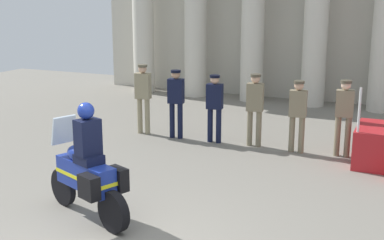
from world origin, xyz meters
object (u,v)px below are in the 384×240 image
at_px(officer_in_row_3, 255,104).
at_px(officer_in_row_2, 215,103).
at_px(officer_in_row_1, 176,98).
at_px(officer_in_row_4, 298,111).
at_px(officer_in_row_5, 344,112).
at_px(officer_in_row_0, 143,93).
at_px(motorcycle_with_rider, 88,171).

bearing_deg(officer_in_row_3, officer_in_row_2, -2.41).
distance_m(officer_in_row_1, officer_in_row_3, 1.99).
xyz_separation_m(officer_in_row_4, officer_in_row_5, (0.99, 0.11, 0.04)).
bearing_deg(officer_in_row_0, officer_in_row_4, 172.05).
bearing_deg(officer_in_row_5, officer_in_row_0, -6.57).
xyz_separation_m(officer_in_row_1, officer_in_row_5, (4.01, 0.12, -0.00)).
bearing_deg(motorcycle_with_rider, officer_in_row_5, -100.26).
xyz_separation_m(officer_in_row_2, officer_in_row_5, (2.99, 0.10, 0.04)).
bearing_deg(motorcycle_with_rider, officer_in_row_2, -70.11).
distance_m(officer_in_row_0, officer_in_row_4, 3.97).
height_order(officer_in_row_3, officer_in_row_5, officer_in_row_3).
xyz_separation_m(officer_in_row_2, officer_in_row_4, (2.00, -0.01, -0.00)).
height_order(officer_in_row_0, officer_in_row_3, officer_in_row_0).
distance_m(officer_in_row_3, officer_in_row_5, 2.02).
height_order(officer_in_row_3, motorcycle_with_rider, motorcycle_with_rider).
distance_m(officer_in_row_2, officer_in_row_5, 2.99).
bearing_deg(officer_in_row_5, motorcycle_with_rider, 50.31).
bearing_deg(officer_in_row_0, officer_in_row_2, 171.69).
height_order(officer_in_row_3, officer_in_row_4, officer_in_row_3).
relative_size(officer_in_row_4, officer_in_row_5, 0.97).
distance_m(officer_in_row_1, officer_in_row_5, 4.01).
bearing_deg(officer_in_row_3, officer_in_row_4, 167.49).
relative_size(officer_in_row_1, officer_in_row_5, 1.00).
xyz_separation_m(officer_in_row_0, officer_in_row_5, (4.96, 0.07, -0.05)).
bearing_deg(motorcycle_with_rider, officer_in_row_1, -58.33).
height_order(officer_in_row_0, officer_in_row_4, officer_in_row_0).
xyz_separation_m(officer_in_row_3, officer_in_row_5, (2.02, 0.02, -0.00)).
relative_size(officer_in_row_2, motorcycle_with_rider, 0.83).
bearing_deg(officer_in_row_3, officer_in_row_1, -4.40).
relative_size(officer_in_row_2, officer_in_row_3, 0.96).
distance_m(officer_in_row_3, motorcycle_with_rider, 5.14).
distance_m(officer_in_row_4, motorcycle_with_rider, 5.38).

